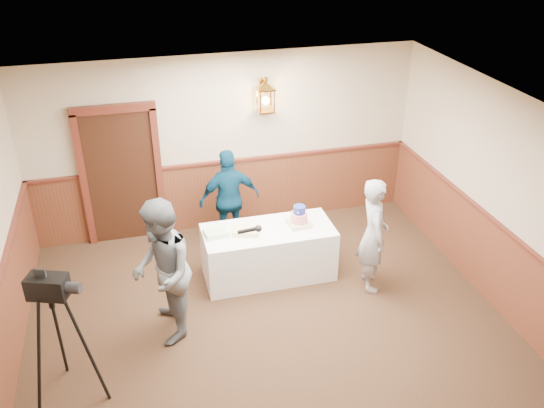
{
  "coord_description": "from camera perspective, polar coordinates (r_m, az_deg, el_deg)",
  "views": [
    {
      "loc": [
        -1.4,
        -4.65,
        4.82
      ],
      "look_at": [
        0.27,
        1.7,
        1.25
      ],
      "focal_mm": 38.0,
      "sensor_mm": 36.0,
      "label": 1
    }
  ],
  "objects": [
    {
      "name": "ground",
      "position": [
        6.84,
        1.49,
        -16.27
      ],
      "size": [
        7.0,
        7.0,
        0.0
      ],
      "primitive_type": "plane",
      "color": "#311F13",
      "rests_on": "ground"
    },
    {
      "name": "room_shell",
      "position": [
        6.22,
        0.03,
        -3.47
      ],
      "size": [
        6.02,
        7.02,
        2.81
      ],
      "color": "#BBAE8C",
      "rests_on": "ground"
    },
    {
      "name": "display_table",
      "position": [
        8.09,
        -0.36,
        -4.8
      ],
      "size": [
        1.8,
        0.8,
        0.75
      ],
      "primitive_type": "cube",
      "color": "white",
      "rests_on": "ground"
    },
    {
      "name": "tiered_cake",
      "position": [
        7.94,
        2.71,
        -1.36
      ],
      "size": [
        0.31,
        0.31,
        0.3
      ],
      "rotation": [
        0.0,
        0.0,
        0.07
      ],
      "color": "beige",
      "rests_on": "display_table"
    },
    {
      "name": "sheet_cake_yellow",
      "position": [
        7.8,
        -2.59,
        -2.61
      ],
      "size": [
        0.42,
        0.37,
        0.07
      ],
      "primitive_type": "cube",
      "rotation": [
        0.0,
        0.0,
        -0.31
      ],
      "color": "#F0EC8F",
      "rests_on": "display_table"
    },
    {
      "name": "sheet_cake_green",
      "position": [
        7.78,
        -5.58,
        -2.87
      ],
      "size": [
        0.33,
        0.27,
        0.07
      ],
      "primitive_type": "cube",
      "rotation": [
        0.0,
        0.0,
        0.11
      ],
      "color": "#A0E09E",
      "rests_on": "display_table"
    },
    {
      "name": "interviewer",
      "position": [
        6.86,
        -10.82,
        -6.67
      ],
      "size": [
        1.52,
        0.92,
        1.84
      ],
      "rotation": [
        0.0,
        0.0,
        -1.6
      ],
      "color": "slate",
      "rests_on": "ground"
    },
    {
      "name": "baker",
      "position": [
        7.76,
        10.0,
        -3.03
      ],
      "size": [
        0.49,
        0.65,
        1.63
      ],
      "primitive_type": "imported",
      "rotation": [
        0.0,
        0.0,
        1.4
      ],
      "color": "#949499",
      "rests_on": "ground"
    },
    {
      "name": "assistant_p",
      "position": [
        8.61,
        -4.22,
        0.5
      ],
      "size": [
        0.95,
        0.46,
        1.57
      ],
      "primitive_type": "imported",
      "rotation": [
        0.0,
        0.0,
        3.23
      ],
      "color": "#0A334E",
      "rests_on": "ground"
    },
    {
      "name": "tv_camera_rig",
      "position": [
        6.46,
        -20.14,
        -13.07
      ],
      "size": [
        0.62,
        0.58,
        1.58
      ],
      "rotation": [
        0.0,
        0.0,
        -0.35
      ],
      "color": "black",
      "rests_on": "ground"
    }
  ]
}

